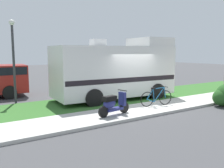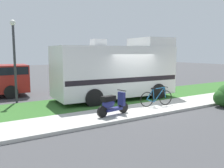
# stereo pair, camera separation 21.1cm
# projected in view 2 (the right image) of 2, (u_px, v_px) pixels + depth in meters

# --- Properties ---
(ground_plane) EXTENTS (80.00, 80.00, 0.00)m
(ground_plane) POSITION_uv_depth(u_px,v_px,m) (139.00, 104.00, 12.24)
(ground_plane) COLOR #424244
(sidewalk) EXTENTS (24.00, 2.00, 0.12)m
(sidewalk) POSITION_uv_depth(u_px,v_px,m) (155.00, 108.00, 11.23)
(sidewalk) COLOR beige
(sidewalk) RESTS_ON ground
(grass_strip) EXTENTS (24.00, 3.40, 0.08)m
(grass_strip) POSITION_uv_depth(u_px,v_px,m) (122.00, 99.00, 13.50)
(grass_strip) COLOR #336628
(grass_strip) RESTS_ON ground
(motorhome_rv) EXTENTS (6.67, 2.85, 3.40)m
(motorhome_rv) POSITION_uv_depth(u_px,v_px,m) (117.00, 70.00, 13.28)
(motorhome_rv) COLOR silver
(motorhome_rv) RESTS_ON ground
(scooter) EXTENTS (1.55, 0.54, 0.97)m
(scooter) POSITION_uv_depth(u_px,v_px,m) (112.00, 104.00, 9.63)
(scooter) COLOR black
(scooter) RESTS_ON ground
(bicycle) EXTENTS (1.69, 0.52, 0.90)m
(bicycle) POSITION_uv_depth(u_px,v_px,m) (156.00, 98.00, 11.34)
(bicycle) COLOR black
(bicycle) RESTS_ON ground
(bottle_green) EXTENTS (0.07, 0.07, 0.24)m
(bottle_green) POSITION_uv_depth(u_px,v_px,m) (221.00, 94.00, 13.96)
(bottle_green) COLOR #B2B2B7
(bottle_green) RESTS_ON ground
(street_lamp_post) EXTENTS (0.28, 0.28, 4.19)m
(street_lamp_post) POSITION_uv_depth(u_px,v_px,m) (14.00, 53.00, 12.24)
(street_lamp_post) COLOR #333338
(street_lamp_post) RESTS_ON ground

